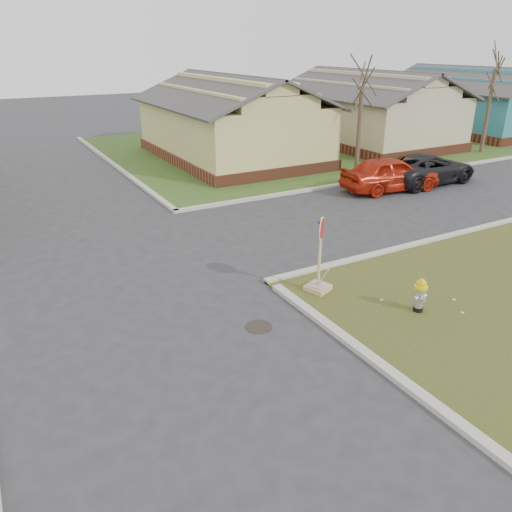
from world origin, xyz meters
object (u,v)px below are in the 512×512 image
fire_hydrant (420,293)px  red_sedan (390,174)px  stop_sign (319,275)px  dark_pickup (427,168)px

fire_hydrant → red_sedan: size_ratio=0.19×
stop_sign → dark_pickup: (11.17, 6.78, 0.20)m
fire_hydrant → dark_pickup: size_ratio=0.17×
red_sedan → stop_sign: bearing=134.5°
fire_hydrant → stop_sign: 2.60m
stop_sign → red_sedan: stop_sign is taller
red_sedan → dark_pickup: red_sedan is taller
red_sedan → fire_hydrant: bearing=147.7°
fire_hydrant → dark_pickup: dark_pickup is taller
fire_hydrant → stop_sign: size_ratio=0.42×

